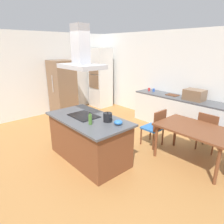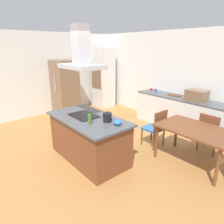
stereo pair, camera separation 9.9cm
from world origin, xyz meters
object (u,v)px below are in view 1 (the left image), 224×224
tea_kettle (108,117)px  coffee_mug_blue (154,90)px  olive_oil_bottle (90,119)px  range_hood (81,55)px  chair_at_left_end (156,126)px  refrigerator (63,88)px  dining_table (195,132)px  cooktop (84,116)px  chair_facing_back_wall (208,130)px  coffee_mug_red (149,89)px  wall_oven_stack (100,78)px  cutting_board (172,95)px  mixing_bowl (118,122)px  countertop_microwave (194,95)px

tea_kettle → coffee_mug_blue: size_ratio=2.42×
olive_oil_bottle → range_hood: bearing=160.1°
coffee_mug_blue → chair_at_left_end: 1.95m
refrigerator → dining_table: refrigerator is taller
cooktop → chair_facing_back_wall: size_ratio=0.67×
tea_kettle → coffee_mug_red: tea_kettle is taller
refrigerator → wall_oven_stack: bearing=87.1°
olive_oil_bottle → refrigerator: 3.52m
coffee_mug_red → dining_table: (2.27, -1.45, -0.28)m
cutting_board → dining_table: (1.44, -1.46, -0.24)m
coffee_mug_blue → wall_oven_stack: bearing=-172.7°
coffee_mug_blue → cutting_board: (0.68, -0.01, -0.04)m
dining_table → coffee_mug_red: bearing=147.4°
cutting_board → chair_facing_back_wall: size_ratio=0.38×
mixing_bowl → range_hood: bearing=-165.9°
mixing_bowl → dining_table: (0.84, 1.26, -0.28)m
refrigerator → range_hood: range_hood is taller
countertop_microwave → refrigerator: bearing=-154.0°
coffee_mug_blue → dining_table: coffee_mug_blue is taller
countertop_microwave → cutting_board: 0.68m
chair_at_left_end → range_hood: 2.28m
chair_facing_back_wall → range_hood: bearing=-127.7°
tea_kettle → coffee_mug_blue: 2.96m
chair_facing_back_wall → cutting_board: bearing=150.9°
countertop_microwave → chair_facing_back_wall: (0.77, -0.75, -0.53)m
tea_kettle → cutting_board: size_ratio=0.64×
mixing_bowl → range_hood: size_ratio=0.18×
chair_facing_back_wall → chair_at_left_end: (-0.92, -0.67, 0.00)m
olive_oil_bottle → refrigerator: bearing=159.4°
coffee_mug_red → cutting_board: (0.84, 0.01, -0.04)m
olive_oil_bottle → dining_table: bearing=54.0°
coffee_mug_red → olive_oil_bottle: bearing=-70.6°
olive_oil_bottle → chair_facing_back_wall: bearing=62.7°
cooktop → coffee_mug_red: (-0.63, 2.92, 0.04)m
dining_table → chair_facing_back_wall: (0.00, 0.67, -0.16)m
dining_table → range_hood: range_hood is taller
coffee_mug_red → cooktop: bearing=-77.8°
range_hood → chair_at_left_end: bearing=63.5°
coffee_mug_blue → refrigerator: (-2.37, -1.87, -0.03)m
coffee_mug_red → wall_oven_stack: 2.15m
countertop_microwave → olive_oil_bottle: bearing=-97.9°
olive_oil_bottle → coffee_mug_red: bearing=109.4°
wall_oven_stack → dining_table: size_ratio=1.57×
countertop_microwave → wall_oven_stack: bearing=-176.3°
tea_kettle → range_hood: 1.26m
countertop_microwave → coffee_mug_blue: size_ratio=5.56×
olive_oil_bottle → chair_at_left_end: bearing=80.5°
chair_facing_back_wall → range_hood: (-1.65, -2.13, 1.59)m
olive_oil_bottle → coffee_mug_blue: (-0.92, 3.11, -0.05)m
cooktop → dining_table: size_ratio=0.43×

